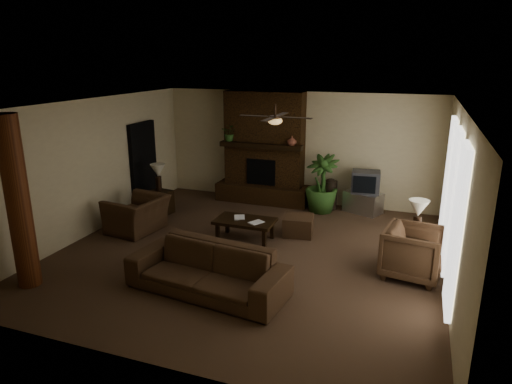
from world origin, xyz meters
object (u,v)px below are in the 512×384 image
at_px(armchair_left, 137,209).
at_px(side_table_left, 160,202).
at_px(sofa, 207,262).
at_px(tv_stand, 363,202).
at_px(floor_plant, 321,196).
at_px(coffee_table, 245,222).
at_px(armchair_right, 414,250).
at_px(floor_vase, 330,192).
at_px(lamp_left, 158,172).
at_px(log_column, 18,203).
at_px(ottoman, 298,225).
at_px(side_table_right, 412,249).
at_px(lamp_right, 418,211).

height_order(armchair_left, side_table_left, armchair_left).
xyz_separation_m(sofa, side_table_left, (-2.72, 3.04, -0.22)).
height_order(tv_stand, floor_plant, floor_plant).
distance_m(sofa, coffee_table, 2.22).
bearing_deg(armchair_right, floor_vase, 41.76).
bearing_deg(lamp_left, armchair_left, -81.09).
height_order(log_column, lamp_left, log_column).
height_order(ottoman, floor_vase, floor_vase).
bearing_deg(floor_plant, log_column, -125.28).
height_order(ottoman, floor_plant, floor_plant).
bearing_deg(coffee_table, side_table_left, 161.64).
xyz_separation_m(coffee_table, side_table_left, (-2.50, 0.83, -0.10)).
bearing_deg(floor_plant, side_table_right, -47.00).
distance_m(ottoman, lamp_right, 2.54).
xyz_separation_m(sofa, armchair_right, (3.04, 1.64, -0.02)).
bearing_deg(side_table_right, ottoman, 163.96).
xyz_separation_m(armchair_left, coffee_table, (2.34, 0.33, -0.13)).
distance_m(tv_stand, floor_vase, 0.83).
bearing_deg(armchair_left, sofa, 61.26).
bearing_deg(floor_plant, coffee_table, -115.44).
relative_size(sofa, side_table_left, 4.65).
distance_m(sofa, side_table_right, 3.73).
xyz_separation_m(sofa, armchair_left, (-2.56, 1.88, 0.00)).
relative_size(coffee_table, lamp_left, 1.85).
bearing_deg(sofa, ottoman, 82.68).
bearing_deg(side_table_right, side_table_left, 171.63).
distance_m(coffee_table, lamp_left, 2.75).
bearing_deg(log_column, lamp_right, 26.70).
bearing_deg(side_table_left, side_table_right, -8.37).
bearing_deg(armchair_right, armchair_left, 96.56).
distance_m(armchair_right, floor_plant, 3.59).
bearing_deg(side_table_right, armchair_left, -176.75).
bearing_deg(sofa, tv_stand, 76.10).
height_order(log_column, coffee_table, log_column).
bearing_deg(ottoman, coffee_table, -146.08).
xyz_separation_m(armchair_left, lamp_right, (5.62, 0.32, 0.50)).
relative_size(sofa, floor_vase, 3.32).
xyz_separation_m(armchair_left, floor_vase, (3.58, 2.89, -0.07)).
height_order(coffee_table, lamp_left, lamp_left).
relative_size(floor_vase, lamp_right, 1.18).
relative_size(armchair_left, floor_plant, 0.83).
relative_size(floor_vase, lamp_left, 1.18).
xyz_separation_m(armchair_right, coffee_table, (-3.26, 0.56, -0.11)).
bearing_deg(log_column, armchair_left, 83.44).
bearing_deg(armchair_left, floor_plant, 134.90).
distance_m(log_column, lamp_left, 3.89).
bearing_deg(floor_plant, side_table_left, -157.90).
bearing_deg(lamp_right, coffee_table, 179.84).
relative_size(armchair_left, ottoman, 1.92).
bearing_deg(tv_stand, sofa, -88.10).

